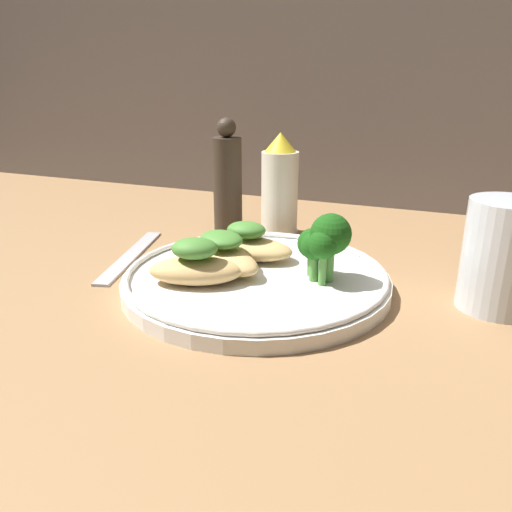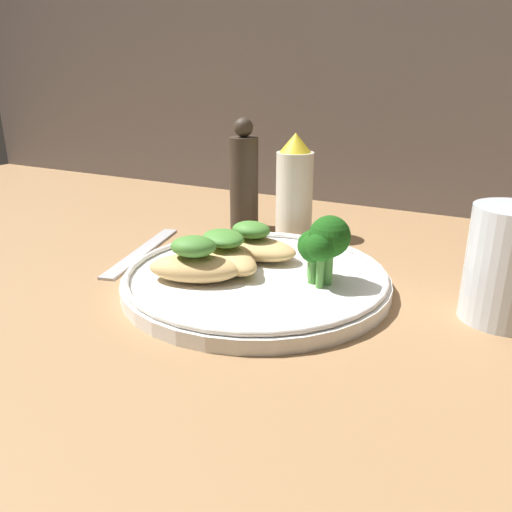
{
  "view_description": "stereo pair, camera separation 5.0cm",
  "coord_description": "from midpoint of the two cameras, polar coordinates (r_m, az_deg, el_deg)",
  "views": [
    {
      "loc": [
        17.67,
        -43.17,
        20.2
      ],
      "look_at": [
        0.0,
        0.0,
        3.4
      ],
      "focal_mm": 35.0,
      "sensor_mm": 36.0,
      "label": 1
    },
    {
      "loc": [
        22.15,
        -41.06,
        20.2
      ],
      "look_at": [
        0.0,
        0.0,
        3.4
      ],
      "focal_mm": 35.0,
      "sensor_mm": 36.0,
      "label": 2
    }
  ],
  "objects": [
    {
      "name": "ground_plane",
      "position": [
        0.51,
        -2.79,
        -4.18
      ],
      "size": [
        180.0,
        180.0,
        1.0
      ],
      "primitive_type": "cube",
      "color": "#936D47"
    },
    {
      "name": "plate",
      "position": [
        0.5,
        -2.82,
        -2.63
      ],
      "size": [
        26.8,
        26.8,
        2.0
      ],
      "color": "white",
      "rests_on": "ground_plane"
    },
    {
      "name": "grilled_meat_front",
      "position": [
        0.48,
        -9.87,
        -1.15
      ],
      "size": [
        9.98,
        7.34,
        4.5
      ],
      "color": "tan",
      "rests_on": "plate"
    },
    {
      "name": "grilled_meat_middle",
      "position": [
        0.51,
        -6.95,
        -0.01
      ],
      "size": [
        11.28,
        8.74,
        4.06
      ],
      "color": "tan",
      "rests_on": "plate"
    },
    {
      "name": "grilled_meat_back",
      "position": [
        0.54,
        -3.71,
        1.24
      ],
      "size": [
        10.54,
        5.37,
        4.1
      ],
      "color": "tan",
      "rests_on": "plate"
    },
    {
      "name": "broccoli_bunch",
      "position": [
        0.48,
        4.85,
        1.69
      ],
      "size": [
        5.47,
        4.84,
        6.78
      ],
      "color": "#569942",
      "rests_on": "plate"
    },
    {
      "name": "sauce_bottle",
      "position": [
        0.66,
        0.57,
        7.83
      ],
      "size": [
        4.84,
        4.84,
        13.57
      ],
      "color": "silver",
      "rests_on": "ground_plane"
    },
    {
      "name": "pepper_grinder",
      "position": [
        0.69,
        -5.36,
        8.63
      ],
      "size": [
        3.95,
        3.95,
        15.17
      ],
      "color": "#382D23",
      "rests_on": "ground_plane"
    },
    {
      "name": "drinking_glass",
      "position": [
        0.49,
        23.81,
        -0.04
      ],
      "size": [
        6.98,
        6.98,
        10.17
      ],
      "color": "silver",
      "rests_on": "ground_plane"
    },
    {
      "name": "fork",
      "position": [
        0.62,
        -16.38,
        0.12
      ],
      "size": [
        6.64,
        18.03,
        0.6
      ],
      "color": "#B2B2B7",
      "rests_on": "ground_plane"
    }
  ]
}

